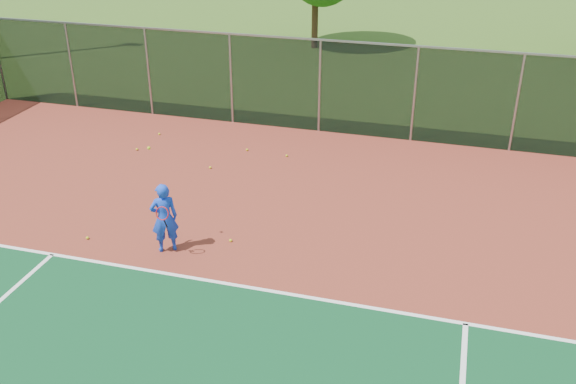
% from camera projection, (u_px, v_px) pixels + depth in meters
% --- Properties ---
extents(court_apron, '(30.00, 20.00, 0.02)m').
position_uv_depth(court_apron, '(352.00, 339.00, 11.81)').
color(court_apron, maroon).
rests_on(court_apron, ground).
extents(fence_back, '(30.00, 0.06, 3.03)m').
position_uv_depth(fence_back, '(415.00, 93.00, 19.69)').
color(fence_back, black).
rests_on(fence_back, court_apron).
extents(tennis_player, '(0.72, 0.75, 2.47)m').
position_uv_depth(tennis_player, '(164.00, 218.00, 14.17)').
color(tennis_player, blue).
rests_on(tennis_player, court_apron).
extents(practice_ball_0, '(0.07, 0.07, 0.07)m').
position_uv_depth(practice_ball_0, '(231.00, 240.00, 14.84)').
color(practice_ball_0, '#C5C917').
rests_on(practice_ball_0, court_apron).
extents(practice_ball_1, '(0.07, 0.07, 0.07)m').
position_uv_depth(practice_ball_1, '(87.00, 238.00, 14.94)').
color(practice_ball_1, '#C5C917').
rests_on(practice_ball_1, court_apron).
extents(practice_ball_2, '(0.07, 0.07, 0.07)m').
position_uv_depth(practice_ball_2, '(287.00, 156.00, 19.20)').
color(practice_ball_2, '#C5C917').
rests_on(practice_ball_2, court_apron).
extents(practice_ball_3, '(0.07, 0.07, 0.07)m').
position_uv_depth(practice_ball_3, '(159.00, 134.00, 20.76)').
color(practice_ball_3, '#C5C917').
rests_on(practice_ball_3, court_apron).
extents(practice_ball_5, '(0.07, 0.07, 0.07)m').
position_uv_depth(practice_ball_5, '(137.00, 149.00, 19.63)').
color(practice_ball_5, '#C5C917').
rests_on(practice_ball_5, court_apron).
extents(practice_ball_6, '(0.07, 0.07, 0.07)m').
position_uv_depth(practice_ball_6, '(210.00, 167.00, 18.45)').
color(practice_ball_6, '#C5C917').
rests_on(practice_ball_6, court_apron).
extents(practice_ball_7, '(0.07, 0.07, 0.07)m').
position_uv_depth(practice_ball_7, '(247.00, 150.00, 19.60)').
color(practice_ball_7, '#C5C917').
rests_on(practice_ball_7, court_apron).
extents(practice_ball_8, '(0.07, 0.07, 0.07)m').
position_uv_depth(practice_ball_8, '(161.00, 233.00, 15.16)').
color(practice_ball_8, '#C5C917').
rests_on(practice_ball_8, court_apron).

